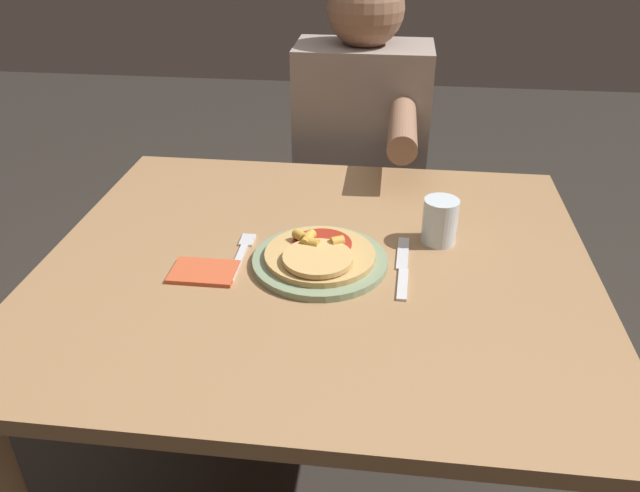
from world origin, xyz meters
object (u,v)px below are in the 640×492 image
Objects in this scene: dining_table at (317,309)px; fork at (242,253)px; plate at (320,261)px; person_diner at (361,153)px; drinking_glass at (440,221)px; pizza at (319,254)px; knife at (403,268)px.

fork is (-0.15, 0.00, 0.12)m from dining_table.
plate reaches higher than fork.
drinking_glass is at bearing -72.57° from person_diner.
fork is 0.14× the size of person_diner.
fork is 0.73m from person_diner.
fork is (-0.16, 0.02, -0.02)m from pizza.
pizza reaches higher than fork.
drinking_glass is 0.08× the size of person_diner.
pizza is 0.16m from knife.
fork is 0.32m from knife.
fork reaches higher than dining_table.
person_diner reaches higher than drinking_glass.
person_diner reaches higher than pizza.
dining_table is 0.19m from fork.
dining_table is at bearing -157.40° from drinking_glass.
drinking_glass reaches higher than dining_table.
pizza is 0.17× the size of person_diner.
drinking_glass reaches higher than knife.
pizza reaches higher than dining_table.
knife is at bearing 0.16° from plate.
pizza is (0.01, -0.02, 0.14)m from dining_table.
fork is 1.87× the size of drinking_glass.
dining_table is at bearing 114.70° from plate.
drinking_glass is (0.23, 0.11, 0.04)m from plate.
dining_table is at bearing 174.29° from knife.
drinking_glass reaches higher than pizza.
pizza is at bearing -152.52° from drinking_glass.
plate is 1.17× the size of knife.
drinking_glass is 0.65m from person_diner.
plate is 0.73m from person_diner.
person_diner is (0.04, 0.71, 0.06)m from dining_table.
dining_table is 5.00× the size of pizza.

